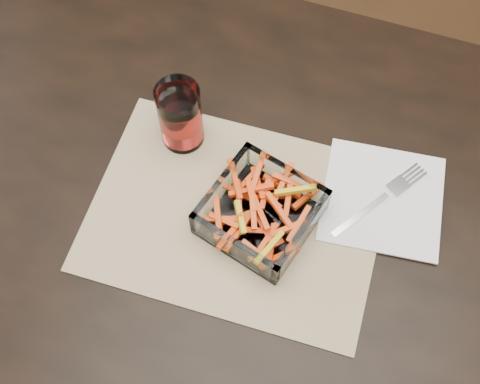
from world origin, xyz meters
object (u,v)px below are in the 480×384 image
dining_table (313,249)px  fork (382,198)px  tumbler (180,117)px  glass_bowl (261,213)px

dining_table → fork: bearing=44.6°
dining_table → tumbler: size_ratio=12.91×
dining_table → glass_bowl: size_ratio=8.44×
glass_bowl → fork: bearing=29.4°
dining_table → tumbler: 0.31m
dining_table → tumbler: tumbler is taller
dining_table → fork: fork is taller
dining_table → glass_bowl: 0.15m
fork → tumbler: bearing=-148.0°
tumbler → dining_table: bearing=-18.4°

